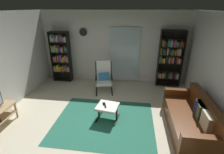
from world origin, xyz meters
name	(u,v)px	position (x,y,z in m)	size (l,w,h in m)	color
ground_plane	(99,127)	(0.00, 0.00, 0.00)	(7.02, 7.02, 0.00)	beige
wall_back	(114,47)	(0.00, 2.90, 1.30)	(5.60, 0.06, 2.60)	silver
glass_door_panel	(125,55)	(0.40, 2.83, 1.05)	(1.10, 0.01, 2.00)	silver
area_rug	(104,121)	(0.09, 0.25, 0.00)	(2.46, 2.03, 0.01)	#266450
bookshelf_near_tv	(61,55)	(-1.98, 2.61, 1.01)	(0.70, 0.30, 1.88)	black
bookshelf_near_sofa	(170,58)	(2.01, 2.69, 1.02)	(0.82, 0.30, 2.00)	black
leather_sofa	(191,119)	(2.14, 0.19, 0.30)	(0.84, 1.96, 0.80)	#572C12
lounge_armchair	(104,76)	(-0.22, 1.93, 0.53)	(0.68, 0.75, 1.02)	black
ottoman	(108,108)	(0.15, 0.35, 0.33)	(0.59, 0.56, 0.40)	white
tv_remote	(105,106)	(0.10, 0.30, 0.41)	(0.04, 0.14, 0.02)	black
cell_phone	(104,104)	(0.05, 0.41, 0.41)	(0.07, 0.14, 0.01)	black
wall_clock	(83,32)	(-1.12, 2.82, 1.85)	(0.29, 0.03, 0.29)	silver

